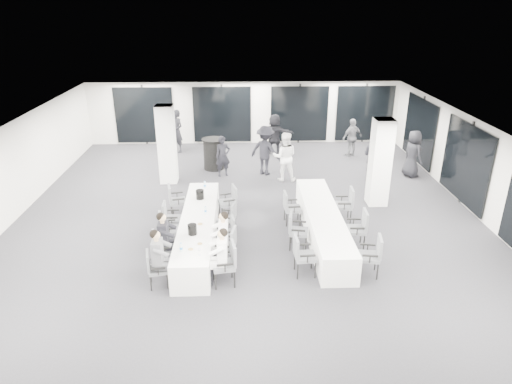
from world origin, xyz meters
TOP-DOWN VIEW (x-y plane):
  - room at (0.89, 1.11)m, footprint 14.04×16.04m
  - column_left at (-2.80, 3.20)m, footprint 0.60×0.60m
  - column_right at (4.20, 1.00)m, footprint 0.60×0.60m
  - banquet_table_main at (-1.36, -1.40)m, footprint 0.90×5.00m
  - banquet_table_side at (2.07, -1.20)m, footprint 0.90×5.00m
  - cocktail_table at (-1.25, 4.50)m, footprint 0.87×0.87m
  - chair_main_left_near at (-2.19, -3.45)m, footprint 0.53×0.56m
  - chair_main_left_second at (-2.19, -2.57)m, footprint 0.57×0.59m
  - chair_main_left_mid at (-2.20, -1.59)m, footprint 0.56×0.60m
  - chair_main_left_fourth at (-2.20, -0.89)m, footprint 0.49×0.55m
  - chair_main_left_far at (-2.20, 0.28)m, footprint 0.60×0.63m
  - chair_main_right_near at (-0.52, -3.41)m, footprint 0.59×0.64m
  - chair_main_right_second at (-0.53, -2.57)m, footprint 0.58×0.62m
  - chair_main_right_mid at (-0.54, -1.74)m, footprint 0.52×0.55m
  - chair_main_right_fourth at (-0.53, -0.95)m, footprint 0.57×0.60m
  - chair_main_right_far at (-0.53, 0.18)m, footprint 0.60×0.63m
  - chair_side_left_near at (1.23, -3.08)m, footprint 0.54×0.59m
  - chair_side_left_mid at (1.24, -1.78)m, footprint 0.58×0.62m
  - chair_side_left_far at (1.23, -0.34)m, footprint 0.52×0.58m
  - chair_side_right_near at (2.91, -3.16)m, footprint 0.59×0.63m
  - chair_side_right_mid at (2.91, -1.80)m, footprint 0.56×0.62m
  - chair_side_right_far at (2.91, -0.25)m, footprint 0.56×0.61m
  - seated_guest_a at (-2.03, -3.44)m, footprint 0.50×0.38m
  - seated_guest_b at (-2.03, -2.55)m, footprint 0.50×0.38m
  - seated_guest_c at (-0.70, -3.42)m, footprint 0.50×0.38m
  - seated_guest_d at (-0.70, -2.55)m, footprint 0.50×0.38m
  - standing_guest_a at (-0.85, 3.72)m, footprint 0.76×0.68m
  - standing_guest_b at (1.40, 3.19)m, footprint 1.02×0.67m
  - standing_guest_c at (0.74, 3.85)m, footprint 1.53×1.30m
  - standing_guest_d at (4.50, 5.92)m, footprint 1.23×1.00m
  - standing_guest_e at (6.19, 3.43)m, footprint 0.87×1.10m
  - standing_guest_f at (1.26, 6.35)m, footprint 1.92×1.13m
  - standing_guest_g at (-2.93, 6.77)m, footprint 0.97×0.96m
  - standing_guest_h at (4.64, 3.12)m, footprint 1.08×1.14m
  - ice_bucket_near at (-1.41, -2.36)m, footprint 0.23×0.23m
  - ice_bucket_far at (-1.39, -0.16)m, footprint 0.24×0.24m
  - water_bottle_a at (-1.59, -3.20)m, footprint 0.07×0.07m
  - water_bottle_b at (-1.16, -1.17)m, footprint 0.06×0.06m
  - water_bottle_c at (-1.30, 0.65)m, footprint 0.07×0.07m
  - plate_a at (-1.38, -3.14)m, footprint 0.21×0.21m
  - plate_b at (-1.19, -2.88)m, footprint 0.20×0.20m
  - plate_c at (-1.26, -1.84)m, footprint 0.22×0.22m
  - wine_glass at (-1.16, -3.38)m, footprint 0.07×0.07m

SIDE VIEW (x-z plane):
  - banquet_table_main at x=-1.36m, z-range 0.00..0.75m
  - banquet_table_side at x=2.07m, z-range 0.00..0.75m
  - chair_main_right_mid at x=-0.54m, z-range 0.06..0.95m
  - chair_main_left_near at x=-2.19m, z-range 0.06..0.95m
  - chair_main_left_second at x=-2.19m, z-range 0.07..1.00m
  - chair_main_right_fourth at x=-0.53m, z-range 0.07..1.00m
  - chair_main_left_fourth at x=-2.20m, z-range 0.07..1.02m
  - chair_main_left_mid at x=-2.20m, z-range 0.07..1.04m
  - chair_side_left_far at x=1.23m, z-range 0.07..1.05m
  - chair_main_right_far at x=-0.53m, z-range 0.07..1.05m
  - chair_main_right_second at x=-0.53m, z-range 0.07..1.05m
  - chair_side_left_mid at x=1.24m, z-range 0.07..1.06m
  - chair_main_left_far at x=-2.20m, z-range 0.07..1.07m
  - chair_side_left_near at x=1.23m, z-range 0.07..1.08m
  - chair_side_right_near at x=2.91m, z-range 0.07..1.09m
  - chair_main_right_near at x=-0.52m, z-range 0.07..1.11m
  - chair_side_right_far at x=2.91m, z-range 0.07..1.11m
  - chair_side_right_mid at x=2.91m, z-range 0.07..1.12m
  - cocktail_table at x=-1.25m, z-range 0.01..1.22m
  - plate_c at x=-1.26m, z-range 0.75..0.78m
  - plate_a at x=-1.38m, z-range 0.75..0.78m
  - plate_b at x=-1.19m, z-range 0.75..0.78m
  - seated_guest_a at x=-2.03m, z-range 0.09..1.53m
  - seated_guest_b at x=-2.03m, z-range 0.09..1.53m
  - seated_guest_c at x=-0.70m, z-range 0.09..1.53m
  - seated_guest_d at x=-0.70m, z-range 0.09..1.53m
  - water_bottle_b at x=-1.16m, z-range 0.75..0.95m
  - water_bottle_a at x=-1.59m, z-range 0.75..0.96m
  - water_bottle_c at x=-1.30m, z-range 0.75..0.97m
  - standing_guest_a at x=-0.85m, z-range 0.00..1.74m
  - ice_bucket_near at x=-1.41m, z-range 0.75..1.01m
  - wine_glass at x=-1.16m, z-range 0.79..0.97m
  - ice_bucket_far at x=-1.39m, z-range 0.75..1.02m
  - standing_guest_d at x=4.50m, z-range 0.00..1.82m
  - standing_guest_f at x=1.26m, z-range 0.00..1.96m
  - standing_guest_e at x=6.19m, z-range 0.00..1.99m
  - standing_guest_h at x=4.64m, z-range 0.00..2.04m
  - standing_guest_b at x=1.40m, z-range 0.00..2.04m
  - standing_guest_g at x=-2.93m, z-range 0.00..2.08m
  - standing_guest_c at x=0.74m, z-range 0.00..2.12m
  - room at x=0.89m, z-range -0.03..2.81m
  - column_left at x=-2.80m, z-range 0.00..2.80m
  - column_right at x=4.20m, z-range 0.00..2.80m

